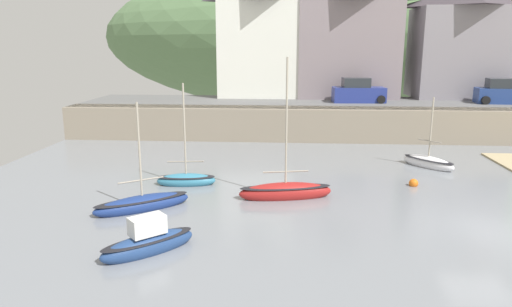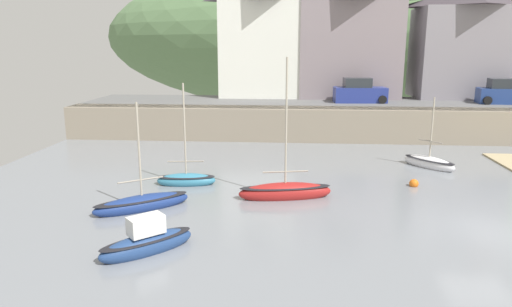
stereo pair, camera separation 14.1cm
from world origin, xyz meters
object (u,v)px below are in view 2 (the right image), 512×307
sailboat_blue_trim (186,179)px  sailboat_nearest_shore (142,203)px  parked_car_near_slipway (359,92)px  waterfront_building_right (465,43)px  waterfront_building_centre (349,39)px  dinghy_open_wooden (429,163)px  waterfront_building_left (264,38)px  parked_car_by_wall (505,93)px  mooring_buoy (414,184)px  church_with_spire (507,1)px  motorboat_with_cabin (147,242)px  fishing_boat_green (285,191)px

sailboat_blue_trim → sailboat_nearest_shore: 3.86m
sailboat_nearest_shore → parked_car_near_slipway: 22.75m
sailboat_blue_trim → waterfront_building_right: bearing=38.8°
waterfront_building_centre → dinghy_open_wooden: bearing=-79.0°
waterfront_building_left → parked_car_by_wall: waterfront_building_left is taller
sailboat_nearest_shore → mooring_buoy: size_ratio=10.54×
church_with_spire → dinghy_open_wooden: size_ratio=3.89×
waterfront_building_left → waterfront_building_right: 17.28m
waterfront_building_centre → waterfront_building_right: (9.87, 0.00, -0.32)m
waterfront_building_right → mooring_buoy: waterfront_building_right is taller
sailboat_nearest_shore → dinghy_open_wooden: bearing=-5.5°
waterfront_building_left → motorboat_with_cabin: size_ratio=3.27×
waterfront_building_left → waterfront_building_right: waterfront_building_left is taller
waterfront_building_left → motorboat_with_cabin: waterfront_building_left is taller
waterfront_building_right → parked_car_by_wall: 6.24m
sailboat_blue_trim → dinghy_open_wooden: bearing=12.2°
church_with_spire → motorboat_with_cabin: 41.49m
fishing_boat_green → mooring_buoy: bearing=8.6°
dinghy_open_wooden → parked_car_near_slipway: parked_car_near_slipway is taller
church_with_spire → motorboat_with_cabin: bearing=-127.4°
fishing_boat_green → mooring_buoy: fishing_boat_green is taller
parked_car_by_wall → fishing_boat_green: bearing=-128.4°
waterfront_building_centre → mooring_buoy: bearing=-86.4°
waterfront_building_centre → dinghy_open_wooden: size_ratio=2.36×
church_with_spire → mooring_buoy: (-13.45, -23.52, -10.67)m
waterfront_building_right → fishing_boat_green: 27.34m
waterfront_building_left → mooring_buoy: waterfront_building_left is taller
parked_car_by_wall → mooring_buoy: (-10.51, -15.02, -3.07)m
waterfront_building_left → church_with_spire: (22.11, 4.00, 3.29)m
church_with_spire → waterfront_building_centre: bearing=-164.8°
fishing_boat_green → parked_car_near_slipway: fishing_boat_green is taller
waterfront_building_centre → church_with_spire: church_with_spire is taller
waterfront_building_left → parked_car_near_slipway: waterfront_building_left is taller
church_with_spire → mooring_buoy: church_with_spire is taller
waterfront_building_right → dinghy_open_wooden: (-6.83, -15.67, -6.82)m
waterfront_building_left → mooring_buoy: bearing=-66.1°
dinghy_open_wooden → fishing_boat_green: bearing=-94.8°
waterfront_building_left → mooring_buoy: (8.65, -19.52, -7.39)m
dinghy_open_wooden → mooring_buoy: size_ratio=9.31×
sailboat_blue_trim → parked_car_by_wall: bearing=29.1°
waterfront_building_right → dinghy_open_wooden: 18.40m
waterfront_building_centre → church_with_spire: bearing=15.2°
motorboat_with_cabin → parked_car_by_wall: size_ratio=0.73×
waterfront_building_centre → fishing_boat_green: bearing=-103.2°
waterfront_building_left → parked_car_near_slipway: bearing=-29.6°
sailboat_blue_trim → church_with_spire: bearing=37.8°
church_with_spire → waterfront_building_left: bearing=-169.7°
sailboat_blue_trim → mooring_buoy: (11.35, 0.58, -0.14)m
dinghy_open_wooden → motorboat_with_cabin: 17.65m
waterfront_building_right → parked_car_near_slipway: (-9.37, -4.50, -3.89)m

